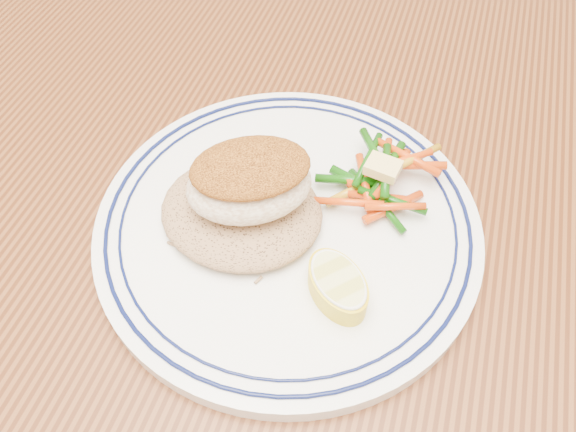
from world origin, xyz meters
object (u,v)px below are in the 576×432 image
at_px(dining_table, 236,288).
at_px(fish_fillet, 250,181).
at_px(vegetable_pile, 380,179).
at_px(lemon_wedge, 338,285).
at_px(rice_pilaf, 241,209).
at_px(plate, 288,224).

xyz_separation_m(dining_table, fish_fillet, (0.02, 0.01, 0.15)).
xyz_separation_m(vegetable_pile, lemon_wedge, (-0.01, -0.10, -0.00)).
height_order(rice_pilaf, vegetable_pile, vegetable_pile).
relative_size(dining_table, rice_pilaf, 11.97).
bearing_deg(dining_table, rice_pilaf, 7.50).
height_order(rice_pilaf, fish_fillet, fish_fillet).
bearing_deg(lemon_wedge, fish_fillet, 149.28).
bearing_deg(rice_pilaf, lemon_wedge, -26.14).
bearing_deg(dining_table, fish_fillet, 18.90).
distance_m(fish_fillet, lemon_wedge, 0.10).
relative_size(dining_table, vegetable_pile, 15.11).
relative_size(plate, vegetable_pile, 3.01).
bearing_deg(plate, rice_pilaf, -165.18).
xyz_separation_m(plate, fish_fillet, (-0.03, -0.00, 0.05)).
relative_size(plate, rice_pilaf, 2.39).
xyz_separation_m(plate, rice_pilaf, (-0.03, -0.01, 0.02)).
distance_m(dining_table, lemon_wedge, 0.16).
bearing_deg(vegetable_pile, lemon_wedge, -94.48).
xyz_separation_m(rice_pilaf, vegetable_pile, (0.09, 0.06, 0.00)).
bearing_deg(rice_pilaf, vegetable_pile, 32.34).
relative_size(plate, fish_fillet, 2.64).
bearing_deg(fish_fillet, vegetable_pile, 31.89).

